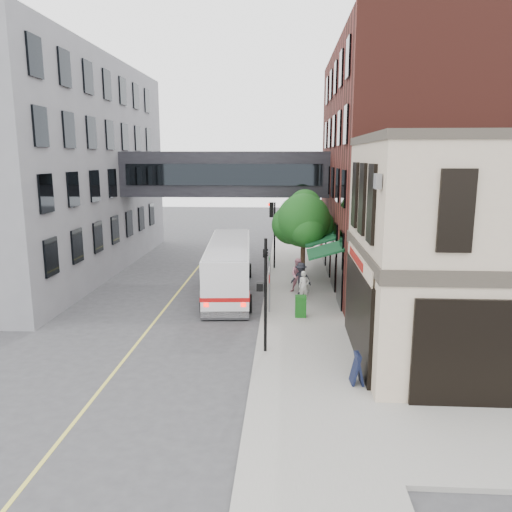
# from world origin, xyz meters

# --- Properties ---
(ground) EXTENTS (120.00, 120.00, 0.00)m
(ground) POSITION_xyz_m (0.00, 0.00, 0.00)
(ground) COLOR #38383A
(ground) RESTS_ON ground
(sidewalk_main) EXTENTS (4.00, 60.00, 0.15)m
(sidewalk_main) POSITION_xyz_m (2.00, 14.00, 0.07)
(sidewalk_main) COLOR gray
(sidewalk_main) RESTS_ON ground
(corner_building) EXTENTS (10.19, 8.12, 8.45)m
(corner_building) POSITION_xyz_m (8.97, 2.00, 4.21)
(corner_building) COLOR #BBA78F
(corner_building) RESTS_ON ground
(brick_building) EXTENTS (13.76, 18.00, 14.00)m
(brick_building) POSITION_xyz_m (9.98, 15.00, 6.99)
(brick_building) COLOR #4D1F18
(brick_building) RESTS_ON ground
(opposite_building) EXTENTS (14.00, 24.00, 14.00)m
(opposite_building) POSITION_xyz_m (-17.00, 16.00, 7.00)
(opposite_building) COLOR slate
(opposite_building) RESTS_ON ground
(skyway_bridge) EXTENTS (14.00, 3.18, 3.00)m
(skyway_bridge) POSITION_xyz_m (-3.00, 18.00, 6.50)
(skyway_bridge) COLOR black
(skyway_bridge) RESTS_ON ground
(traffic_signal_near) EXTENTS (0.44, 0.22, 4.60)m
(traffic_signal_near) POSITION_xyz_m (0.37, 2.00, 2.98)
(traffic_signal_near) COLOR black
(traffic_signal_near) RESTS_ON sidewalk_main
(traffic_signal_far) EXTENTS (0.53, 0.28, 4.50)m
(traffic_signal_far) POSITION_xyz_m (0.26, 17.00, 3.34)
(traffic_signal_far) COLOR black
(traffic_signal_far) RESTS_ON sidewalk_main
(street_sign_pole) EXTENTS (0.08, 0.75, 3.00)m
(street_sign_pole) POSITION_xyz_m (0.39, 7.00, 1.93)
(street_sign_pole) COLOR gray
(street_sign_pole) RESTS_ON sidewalk_main
(street_tree) EXTENTS (3.80, 3.20, 5.60)m
(street_tree) POSITION_xyz_m (2.19, 13.22, 3.91)
(street_tree) COLOR #382619
(street_tree) RESTS_ON sidewalk_main
(lane_marking) EXTENTS (0.12, 40.00, 0.01)m
(lane_marking) POSITION_xyz_m (-5.00, 10.00, 0.01)
(lane_marking) COLOR #D8CC4C
(lane_marking) RESTS_ON ground
(bus) EXTENTS (3.18, 10.74, 2.85)m
(bus) POSITION_xyz_m (-2.06, 11.13, 1.60)
(bus) COLOR white
(bus) RESTS_ON ground
(pedestrian_a) EXTENTS (0.65, 0.49, 1.62)m
(pedestrian_a) POSITION_xyz_m (2.15, 9.04, 0.96)
(pedestrian_a) COLOR white
(pedestrian_a) RESTS_ON sidewalk_main
(pedestrian_b) EXTENTS (1.01, 0.82, 1.94)m
(pedestrian_b) POSITION_xyz_m (1.91, 10.78, 1.12)
(pedestrian_b) COLOR #CE8597
(pedestrian_b) RESTS_ON sidewalk_main
(pedestrian_c) EXTENTS (1.31, 1.03, 1.79)m
(pedestrian_c) POSITION_xyz_m (2.03, 10.37, 1.04)
(pedestrian_c) COLOR black
(pedestrian_c) RESTS_ON sidewalk_main
(newspaper_box) EXTENTS (0.53, 0.48, 1.03)m
(newspaper_box) POSITION_xyz_m (1.90, 6.38, 0.66)
(newspaper_box) COLOR #135715
(newspaper_box) RESTS_ON sidewalk_main
(sandwich_board) EXTENTS (0.42, 0.62, 1.07)m
(sandwich_board) POSITION_xyz_m (3.60, -0.68, 0.68)
(sandwich_board) COLOR black
(sandwich_board) RESTS_ON sidewalk_main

